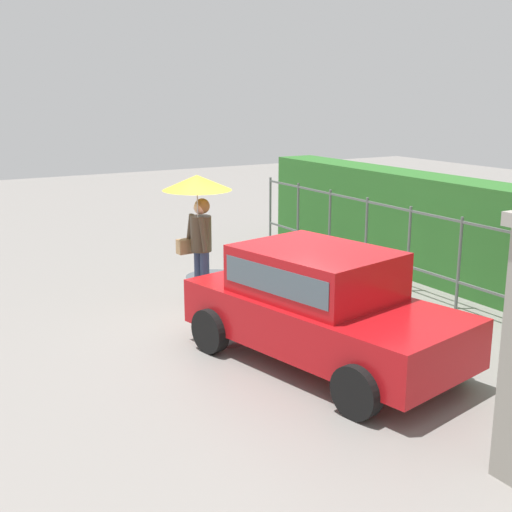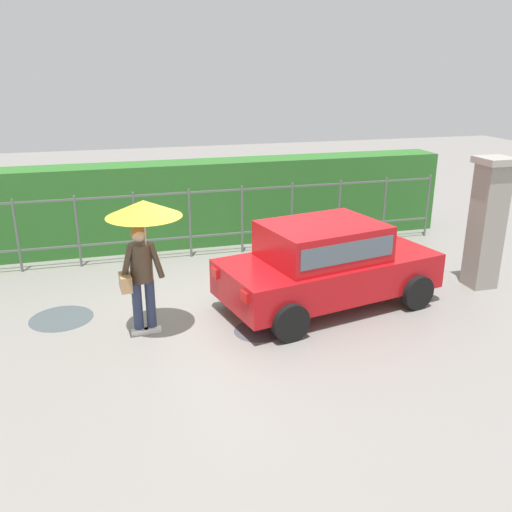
% 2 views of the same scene
% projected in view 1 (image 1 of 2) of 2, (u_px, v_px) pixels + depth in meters
% --- Properties ---
extents(ground_plane, '(40.00, 40.00, 0.00)m').
position_uv_depth(ground_plane, '(286.00, 326.00, 9.95)').
color(ground_plane, gray).
extents(car, '(3.96, 2.46, 1.48)m').
position_uv_depth(car, '(320.00, 302.00, 8.44)').
color(car, '#B71116').
rests_on(car, ground).
extents(pedestrian, '(1.10, 1.10, 2.12)m').
position_uv_depth(pedestrian, '(198.00, 204.00, 10.65)').
color(pedestrian, '#2D3856').
rests_on(pedestrian, ground).
extents(fence_section, '(10.38, 0.05, 1.50)m').
position_uv_depth(fence_section, '(433.00, 252.00, 11.01)').
color(fence_section, '#59605B').
rests_on(fence_section, ground).
extents(hedge_row, '(11.33, 0.90, 1.90)m').
position_uv_depth(hedge_row, '(475.00, 238.00, 11.46)').
color(hedge_row, '#2D6B28').
rests_on(hedge_row, ground).
extents(puddle_near, '(0.79, 0.79, 0.00)m').
position_uv_depth(puddle_near, '(226.00, 338.00, 9.45)').
color(puddle_near, '#4C545B').
rests_on(puddle_near, ground).
extents(puddle_far, '(1.02, 1.02, 0.00)m').
position_uv_depth(puddle_far, '(213.00, 276.00, 12.62)').
color(puddle_far, '#4C545B').
rests_on(puddle_far, ground).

